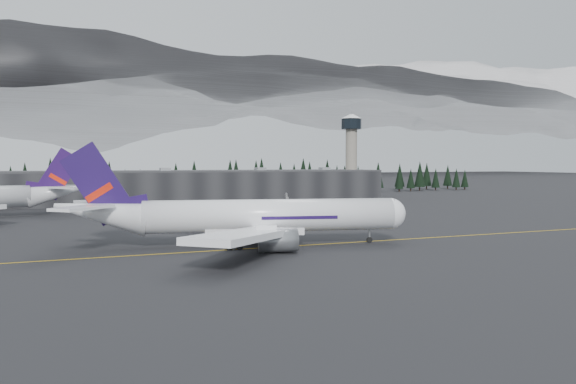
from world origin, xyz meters
name	(u,v)px	position (x,y,z in m)	size (l,w,h in m)	color
ground	(326,242)	(0.00, 0.00, 0.00)	(1400.00, 1400.00, 0.00)	black
taxiline	(331,244)	(0.00, -2.00, 0.01)	(400.00, 0.40, 0.02)	gold
terminal	(190,186)	(0.00, 125.00, 6.30)	(160.00, 30.00, 12.60)	black
control_tower	(351,146)	(75.00, 128.00, 23.41)	(10.00, 10.00, 37.70)	gray
treeline	(173,180)	(0.00, 162.00, 7.50)	(360.00, 20.00, 15.00)	black
mountain_ridge	(89,171)	(0.00, 1000.00, 0.00)	(4400.00, 900.00, 420.00)	white
jet_main	(240,217)	(-17.10, 2.10, 5.52)	(65.59, 59.88, 19.56)	white
gse_vehicle_a	(92,207)	(-38.89, 101.65, 0.68)	(2.24, 4.86, 1.35)	silver
gse_vehicle_b	(287,201)	(33.23, 103.11, 0.68)	(1.60, 3.98, 1.36)	silver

